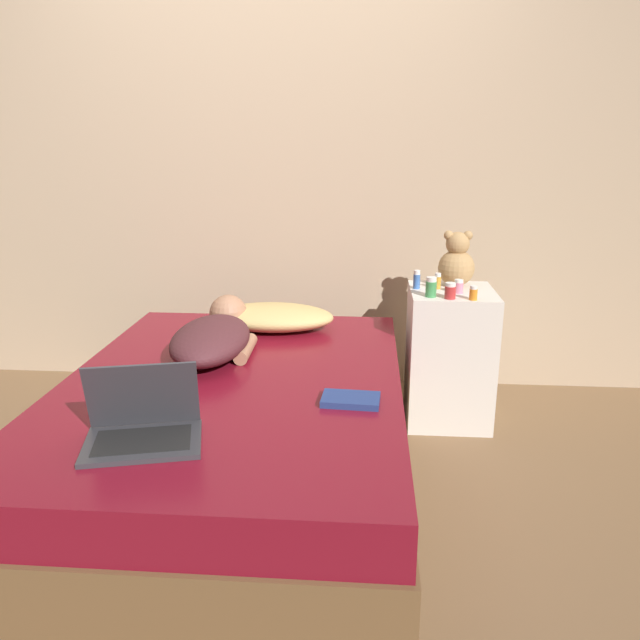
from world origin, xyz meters
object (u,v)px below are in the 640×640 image
object	(u,v)px
person_lying	(215,335)
book	(351,400)
teddy_bear	(457,262)
bottle_blue	(417,280)
bottle_orange	(473,293)
laptop	(143,424)
bottle_pink	(459,286)
bottle_red	(450,291)
pillow	(273,317)
bottle_green	(431,287)
bottle_amber	(438,281)

from	to	relation	value
person_lying	book	xyz separation A→B (m)	(0.62, -0.50, -0.07)
teddy_bear	bottle_blue	bearing A→B (deg)	-158.72
bottle_orange	person_lying	bearing A→B (deg)	-168.73
laptop	bottle_blue	size ratio (longest dim) A/B	4.41
book	laptop	bearing A→B (deg)	-152.06
bottle_pink	bottle_red	bearing A→B (deg)	-115.41
pillow	person_lying	size ratio (longest dim) A/B	0.80
teddy_bear	bottle_green	distance (m)	0.29
laptop	bottle_orange	world-z (taller)	bottle_orange
pillow	bottle_amber	xyz separation A→B (m)	(0.81, 0.07, 0.18)
bottle_pink	bottle_blue	bearing A→B (deg)	158.71
teddy_bear	bottle_green	xyz separation A→B (m)	(-0.14, -0.24, -0.07)
person_lying	bottle_green	bearing A→B (deg)	15.17
bottle_green	bottle_amber	bearing A→B (deg)	73.63
bottle_amber	bottle_orange	size ratio (longest dim) A/B	1.18
bottle_orange	pillow	bearing A→B (deg)	171.83
bottle_amber	book	bearing A→B (deg)	-112.73
bottle_green	bottle_blue	distance (m)	0.17
teddy_bear	bottle_pink	xyz separation A→B (m)	(-0.00, -0.15, -0.09)
teddy_bear	bottle_amber	xyz separation A→B (m)	(-0.10, -0.07, -0.08)
person_lying	bottle_blue	world-z (taller)	bottle_blue
pillow	bottle_green	distance (m)	0.79
bottle_green	bottle_amber	xyz separation A→B (m)	(0.05, 0.16, -0.01)
pillow	bottle_amber	distance (m)	0.83
laptop	bottle_red	xyz separation A→B (m)	(1.07, 1.09, 0.18)
bottle_green	bottle_pink	distance (m)	0.16
pillow	bottle_amber	bearing A→B (deg)	5.14
bottle_orange	bottle_pink	xyz separation A→B (m)	(-0.05, 0.13, -0.00)
bottle_green	bottle_red	bearing A→B (deg)	-18.65
person_lying	teddy_bear	bearing A→B (deg)	24.05
pillow	book	size ratio (longest dim) A/B	2.81
person_lying	bottle_amber	xyz separation A→B (m)	(1.01, 0.44, 0.16)
teddy_bear	book	distance (m)	1.17
bottle_red	book	distance (m)	0.90
bottle_red	pillow	bearing A→B (deg)	171.94
laptop	bottle_orange	bearing A→B (deg)	28.37
person_lying	bottle_orange	distance (m)	1.18
bottle_amber	bottle_orange	distance (m)	0.25
bottle_blue	bottle_green	bearing A→B (deg)	-71.00
pillow	bottle_amber	size ratio (longest dim) A/B	7.74
bottle_amber	bottle_orange	xyz separation A→B (m)	(0.14, -0.21, -0.01)
bottle_amber	bottle_red	size ratio (longest dim) A/B	1.05
bottle_pink	book	size ratio (longest dim) A/B	0.30
bottle_amber	bottle_green	bearing A→B (deg)	-106.37
pillow	bottle_blue	bearing A→B (deg)	5.50
bottle_green	bottle_amber	distance (m)	0.17
bottle_amber	book	world-z (taller)	bottle_amber
teddy_bear	bottle_blue	size ratio (longest dim) A/B	3.02
teddy_bear	book	bearing A→B (deg)	-115.77
person_lying	book	world-z (taller)	person_lying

